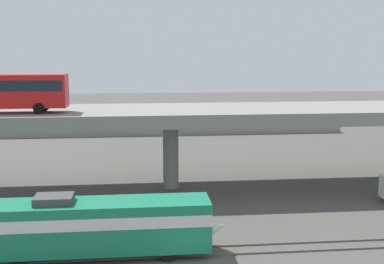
% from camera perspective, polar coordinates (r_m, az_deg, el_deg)
% --- Properties ---
extents(rail_strip_near, '(110.00, 0.12, 0.12)m').
position_cam_1_polar(rail_strip_near, '(33.55, -0.54, -13.91)').
color(rail_strip_near, '#59544C').
rests_on(rail_strip_near, ground_plane).
extents(rail_strip_far, '(110.00, 0.12, 0.12)m').
position_cam_1_polar(rail_strip_far, '(34.86, -0.77, -12.99)').
color(rail_strip_far, '#59544C').
rests_on(rail_strip_far, ground_plane).
extents(train_locomotive, '(15.87, 3.04, 4.18)m').
position_cam_1_polar(train_locomotive, '(33.38, -9.67, -10.24)').
color(train_locomotive, '#197A56').
rests_on(train_locomotive, ground_plane).
extents(highway_overpass, '(96.00, 10.28, 7.77)m').
position_cam_1_polar(highway_overpass, '(47.91, -2.47, 1.78)').
color(highway_overpass, gray).
rests_on(highway_overpass, ground_plane).
extents(pier_parking_lot, '(58.97, 10.27, 1.24)m').
position_cam_1_polar(pier_parking_lot, '(83.42, -3.94, 0.55)').
color(pier_parking_lot, gray).
rests_on(pier_parking_lot, ground_plane).
extents(parked_car_0, '(4.21, 1.89, 1.50)m').
position_cam_1_polar(parked_car_0, '(86.29, 3.27, 1.78)').
color(parked_car_0, '#0C4C26').
rests_on(parked_car_0, pier_parking_lot).
extents(parked_car_1, '(4.56, 1.84, 1.50)m').
position_cam_1_polar(parked_car_1, '(82.62, -0.85, 1.46)').
color(parked_car_1, '#9E998C').
rests_on(parked_car_1, pier_parking_lot).
extents(parked_car_2, '(4.39, 1.87, 1.50)m').
position_cam_1_polar(parked_car_2, '(82.12, -7.79, 1.32)').
color(parked_car_2, '#0C4C26').
rests_on(parked_car_2, pier_parking_lot).
extents(parked_car_3, '(4.59, 1.88, 1.50)m').
position_cam_1_polar(parked_car_3, '(83.35, 3.88, 1.51)').
color(parked_car_3, '#9E998C').
rests_on(parked_car_3, pier_parking_lot).
extents(parked_car_4, '(4.27, 1.92, 1.50)m').
position_cam_1_polar(parked_car_4, '(85.23, -4.82, 1.67)').
color(parked_car_4, '#0C4C26').
rests_on(parked_car_4, pier_parking_lot).
extents(parked_car_5, '(4.17, 1.97, 1.50)m').
position_cam_1_polar(parked_car_5, '(85.55, -19.87, 1.17)').
color(parked_car_5, '#515459').
rests_on(parked_car_5, pier_parking_lot).
extents(parked_car_6, '(4.10, 1.89, 1.50)m').
position_cam_1_polar(parked_car_6, '(84.01, -13.64, 1.32)').
color(parked_car_6, silver).
rests_on(parked_car_6, pier_parking_lot).
extents(parked_car_7, '(4.09, 1.88, 1.50)m').
position_cam_1_polar(parked_car_7, '(85.77, -11.84, 1.55)').
color(parked_car_7, '#B7B7BC').
rests_on(parked_car_7, pier_parking_lot).
extents(harbor_water, '(140.00, 36.00, 0.01)m').
position_cam_1_polar(harbor_water, '(106.28, -4.40, 2.09)').
color(harbor_water, '#385B7A').
rests_on(harbor_water, ground_plane).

